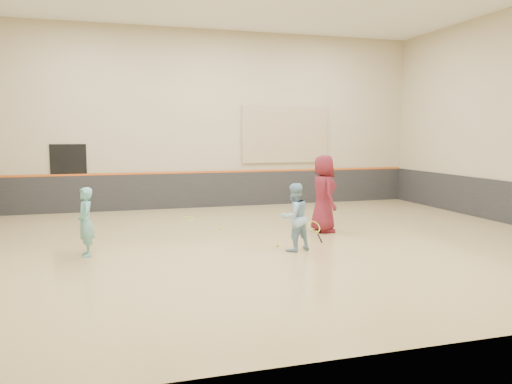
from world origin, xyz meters
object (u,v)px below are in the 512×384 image
object	(u,v)px
girl	(85,222)
young_man	(323,194)
instructor	(294,217)
spare_racket	(189,216)

from	to	relation	value
girl	young_man	xyz separation A→B (m)	(5.78, 1.01, 0.28)
young_man	girl	bearing A→B (deg)	101.85
young_man	instructor	bearing A→B (deg)	142.26
instructor	spare_racket	xyz separation A→B (m)	(-1.56, 4.67, -0.65)
instructor	spare_racket	size ratio (longest dim) A/B	2.24
girl	instructor	bearing A→B (deg)	70.24
girl	spare_racket	bearing A→B (deg)	135.20
girl	spare_racket	world-z (taller)	girl
instructor	young_man	xyz separation A→B (m)	(1.47, 1.78, 0.26)
girl	spare_racket	size ratio (longest dim) A/B	2.18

